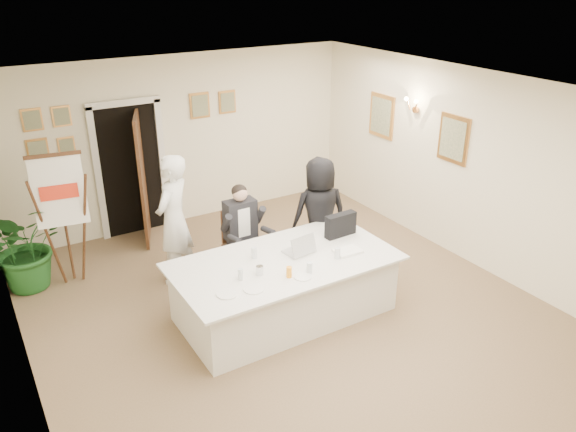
# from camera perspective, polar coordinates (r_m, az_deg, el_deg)

# --- Properties ---
(floor) EXTENTS (7.00, 7.00, 0.00)m
(floor) POSITION_cam_1_polar(r_m,az_deg,el_deg) (7.21, 0.50, -10.02)
(floor) COLOR brown
(floor) RESTS_ON ground
(ceiling) EXTENTS (6.00, 7.00, 0.02)m
(ceiling) POSITION_cam_1_polar(r_m,az_deg,el_deg) (6.10, 0.60, 12.32)
(ceiling) COLOR white
(ceiling) RESTS_ON wall_back
(wall_back) EXTENTS (6.00, 0.10, 2.80)m
(wall_back) POSITION_cam_1_polar(r_m,az_deg,el_deg) (9.51, -10.76, 7.52)
(wall_back) COLOR white
(wall_back) RESTS_ON floor
(wall_front) EXTENTS (6.00, 0.10, 2.80)m
(wall_front) POSITION_cam_1_polar(r_m,az_deg,el_deg) (4.41, 26.35, -15.76)
(wall_front) COLOR white
(wall_front) RESTS_ON floor
(wall_left) EXTENTS (0.10, 7.00, 2.80)m
(wall_left) POSITION_cam_1_polar(r_m,az_deg,el_deg) (5.72, -26.09, -6.17)
(wall_left) COLOR white
(wall_left) RESTS_ON floor
(wall_right) EXTENTS (0.10, 7.00, 2.80)m
(wall_right) POSITION_cam_1_polar(r_m,az_deg,el_deg) (8.40, 18.25, 4.51)
(wall_right) COLOR white
(wall_right) RESTS_ON floor
(doorway) EXTENTS (1.14, 0.86, 2.20)m
(doorway) POSITION_cam_1_polar(r_m,az_deg,el_deg) (9.19, -15.30, 4.16)
(doorway) COLOR black
(doorway) RESTS_ON floor
(pictures_back_wall) EXTENTS (3.40, 0.06, 0.80)m
(pictures_back_wall) POSITION_cam_1_polar(r_m,az_deg,el_deg) (9.12, -15.63, 9.30)
(pictures_back_wall) COLOR #D39348
(pictures_back_wall) RESTS_ON wall_back
(pictures_right_wall) EXTENTS (0.06, 2.20, 0.80)m
(pictures_right_wall) POSITION_cam_1_polar(r_m,az_deg,el_deg) (9.06, 12.74, 8.84)
(pictures_right_wall) COLOR #D39348
(pictures_right_wall) RESTS_ON wall_right
(wall_sconce) EXTENTS (0.20, 0.30, 0.24)m
(wall_sconce) POSITION_cam_1_polar(r_m,az_deg,el_deg) (8.93, 12.61, 10.95)
(wall_sconce) COLOR #DB8946
(wall_sconce) RESTS_ON wall_right
(conference_table) EXTENTS (2.73, 1.46, 0.78)m
(conference_table) POSITION_cam_1_polar(r_m,az_deg,el_deg) (7.02, -0.34, -7.24)
(conference_table) COLOR white
(conference_table) RESTS_ON floor
(seated_man) EXTENTS (0.62, 0.66, 1.38)m
(seated_man) POSITION_cam_1_polar(r_m,az_deg,el_deg) (7.78, -4.67, -1.55)
(seated_man) COLOR black
(seated_man) RESTS_ON floor
(flip_chart) EXTENTS (0.66, 0.45, 1.85)m
(flip_chart) POSITION_cam_1_polar(r_m,az_deg,el_deg) (8.05, -21.67, -1.03)
(flip_chart) COLOR black
(flip_chart) RESTS_ON floor
(standing_man) EXTENTS (0.79, 0.77, 1.83)m
(standing_man) POSITION_cam_1_polar(r_m,az_deg,el_deg) (7.70, -11.52, -0.40)
(standing_man) COLOR white
(standing_man) RESTS_ON floor
(standing_woman) EXTENTS (0.91, 0.71, 1.66)m
(standing_woman) POSITION_cam_1_polar(r_m,az_deg,el_deg) (7.95, 3.21, 0.19)
(standing_woman) COLOR black
(standing_woman) RESTS_ON floor
(potted_palm) EXTENTS (1.41, 1.35, 1.21)m
(potted_palm) POSITION_cam_1_polar(r_m,az_deg,el_deg) (8.33, -25.17, -2.77)
(potted_palm) COLOR #1C551F
(potted_palm) RESTS_ON floor
(laptop) EXTENTS (0.40, 0.42, 0.28)m
(laptop) POSITION_cam_1_polar(r_m,az_deg,el_deg) (6.97, 1.03, -2.59)
(laptop) COLOR #B7BABC
(laptop) RESTS_ON conference_table
(laptop_bag) EXTENTS (0.45, 0.14, 0.31)m
(laptop_bag) POSITION_cam_1_polar(r_m,az_deg,el_deg) (7.40, 5.36, -0.90)
(laptop_bag) COLOR black
(laptop_bag) RESTS_ON conference_table
(paper_stack) EXTENTS (0.35, 0.25, 0.03)m
(paper_stack) POSITION_cam_1_polar(r_m,az_deg,el_deg) (7.04, 6.08, -3.57)
(paper_stack) COLOR white
(paper_stack) RESTS_ON conference_table
(plate_left) EXTENTS (0.29, 0.29, 0.01)m
(plate_left) POSITION_cam_1_polar(r_m,az_deg,el_deg) (6.19, -6.20, -7.87)
(plate_left) COLOR white
(plate_left) RESTS_ON conference_table
(plate_mid) EXTENTS (0.28, 0.28, 0.01)m
(plate_mid) POSITION_cam_1_polar(r_m,az_deg,el_deg) (6.26, -3.50, -7.39)
(plate_mid) COLOR white
(plate_mid) RESTS_ON conference_table
(plate_near) EXTENTS (0.27, 0.27, 0.01)m
(plate_near) POSITION_cam_1_polar(r_m,az_deg,el_deg) (6.47, 1.51, -6.19)
(plate_near) COLOR white
(plate_near) RESTS_ON conference_table
(glass_a) EXTENTS (0.08, 0.08, 0.14)m
(glass_a) POSITION_cam_1_polar(r_m,az_deg,el_deg) (6.41, -4.85, -5.92)
(glass_a) COLOR silver
(glass_a) RESTS_ON conference_table
(glass_b) EXTENTS (0.07, 0.07, 0.14)m
(glass_b) POSITION_cam_1_polar(r_m,az_deg,el_deg) (6.53, 2.19, -5.26)
(glass_b) COLOR silver
(glass_b) RESTS_ON conference_table
(glass_c) EXTENTS (0.09, 0.09, 0.14)m
(glass_c) POSITION_cam_1_polar(r_m,az_deg,el_deg) (6.87, 5.04, -3.78)
(glass_c) COLOR silver
(glass_c) RESTS_ON conference_table
(glass_d) EXTENTS (0.09, 0.09, 0.14)m
(glass_d) POSITION_cam_1_polar(r_m,az_deg,el_deg) (6.86, -3.46, -3.75)
(glass_d) COLOR silver
(glass_d) RESTS_ON conference_table
(oj_glass) EXTENTS (0.08, 0.08, 0.13)m
(oj_glass) POSITION_cam_1_polar(r_m,az_deg,el_deg) (6.45, 0.11, -5.72)
(oj_glass) COLOR orange
(oj_glass) RESTS_ON conference_table
(steel_jug) EXTENTS (0.10, 0.10, 0.11)m
(steel_jug) POSITION_cam_1_polar(r_m,az_deg,el_deg) (6.51, -2.89, -5.54)
(steel_jug) COLOR silver
(steel_jug) RESTS_ON conference_table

